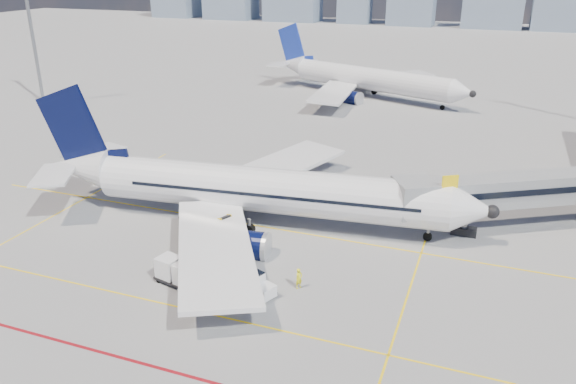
# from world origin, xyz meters

# --- Properties ---
(ground) EXTENTS (420.00, 420.00, 0.00)m
(ground) POSITION_xyz_m (0.00, 0.00, 0.00)
(ground) COLOR gray
(ground) RESTS_ON ground
(apron_markings) EXTENTS (90.00, 35.12, 0.01)m
(apron_markings) POSITION_xyz_m (-0.58, -3.91, 0.01)
(apron_markings) COLOR yellow
(apron_markings) RESTS_ON ground
(jet_bridge) EXTENTS (23.55, 15.78, 6.30)m
(jet_bridge) POSITION_xyz_m (23.51, 16.91, 3.74)
(jet_bridge) COLOR gray
(jet_bridge) RESTS_ON ground
(floodlight_mast_nw) EXTENTS (3.20, 0.61, 25.45)m
(floodlight_mast_nw) POSITION_xyz_m (-55.00, 40.00, 13.59)
(floodlight_mast_nw) COLOR gray
(floodlight_mast_nw) RESTS_ON ground
(main_aircraft) EXTENTS (42.55, 37.00, 12.45)m
(main_aircraft) POSITION_xyz_m (-1.89, 8.67, 3.22)
(main_aircraft) COLOR silver
(main_aircraft) RESTS_ON ground
(second_aircraft) EXTENTS (39.72, 33.74, 12.02)m
(second_aircraft) POSITION_xyz_m (-4.52, 64.17, 3.22)
(second_aircraft) COLOR silver
(second_aircraft) RESTS_ON ground
(baggage_tug) EXTENTS (2.75, 2.25, 1.68)m
(baggage_tug) POSITION_xyz_m (3.74, -2.58, 0.80)
(baggage_tug) COLOR silver
(baggage_tug) RESTS_ON ground
(cargo_dolly) EXTENTS (3.89, 2.37, 1.99)m
(cargo_dolly) POSITION_xyz_m (-2.41, -3.35, 1.09)
(cargo_dolly) COLOR black
(cargo_dolly) RESTS_ON ground
(belt_loader) EXTENTS (6.05, 3.60, 2.48)m
(belt_loader) POSITION_xyz_m (-5.34, 5.48, 0.64)
(belt_loader) COLOR black
(belt_loader) RESTS_ON ground
(ramp_worker) EXTENTS (0.63, 0.70, 1.61)m
(ramp_worker) POSITION_xyz_m (6.24, -0.66, 0.81)
(ramp_worker) COLOR yellow
(ramp_worker) RESTS_ON ground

